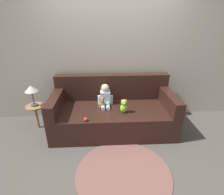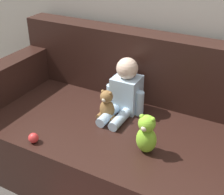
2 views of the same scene
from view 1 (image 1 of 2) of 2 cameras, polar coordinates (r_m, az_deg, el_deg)
name	(u,v)px [view 1 (image 1 of 2)]	position (r m, az deg, el deg)	size (l,w,h in m)	color
ground_plane	(113,129)	(3.29, 0.40, -10.09)	(12.00, 12.00, 0.00)	#4C4742
wall_back	(112,52)	(3.33, -0.14, 14.63)	(8.00, 0.05, 2.60)	#ADA89E
couch	(113,112)	(3.18, 0.35, -4.74)	(2.11, 0.97, 0.92)	black
person_baby	(105,97)	(3.14, -2.20, 0.30)	(0.27, 0.37, 0.37)	silver
teddy_bear_brown	(102,103)	(3.03, -3.23, -1.70)	(0.12, 0.09, 0.21)	olive
plush_toy_side	(124,106)	(2.87, 3.88, -2.85)	(0.12, 0.11, 0.24)	#8CD133
toy_ball	(86,119)	(2.70, -8.58, -7.05)	(0.06, 0.06, 0.06)	red
floor_rug	(123,173)	(2.51, 3.74, -23.41)	(1.26, 1.26, 0.01)	brown
side_table	(33,97)	(3.32, -24.44, 0.14)	(0.32, 0.32, 0.83)	#93704C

